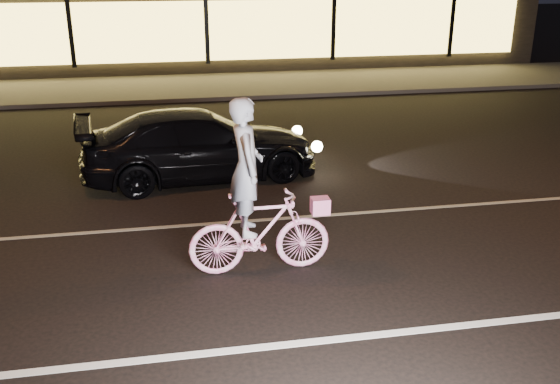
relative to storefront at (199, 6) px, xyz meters
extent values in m
plane|color=black|center=(0.00, -18.97, -2.15)|extent=(90.00, 90.00, 0.00)
cube|color=silver|center=(0.00, -20.47, -2.14)|extent=(60.00, 0.12, 0.01)
cube|color=gray|center=(0.00, -16.97, -2.14)|extent=(60.00, 0.10, 0.01)
cube|color=#383533|center=(0.00, -5.97, -2.09)|extent=(30.00, 4.00, 0.12)
cube|color=black|center=(0.00, 0.03, -0.15)|extent=(25.00, 8.00, 4.00)
cube|color=#FFD659|center=(0.00, -4.07, -0.55)|extent=(23.00, 0.15, 2.00)
cube|color=black|center=(-4.50, -4.15, -0.55)|extent=(0.15, 0.08, 2.20)
cube|color=black|center=(0.00, -4.15, -0.55)|extent=(0.15, 0.08, 2.20)
cube|color=black|center=(4.50, -4.15, -0.55)|extent=(0.15, 0.08, 2.20)
cube|color=black|center=(9.00, -4.15, -0.55)|extent=(0.15, 0.08, 2.20)
imported|color=#F1308E|center=(-0.39, -18.69, -1.57)|extent=(1.93, 0.54, 1.16)
imported|color=white|center=(-0.56, -18.69, -0.63)|extent=(0.44, 0.66, 1.82)
cube|color=#EB5A83|center=(0.43, -18.69, -1.24)|extent=(0.24, 0.20, 0.22)
imported|color=black|center=(-0.93, -14.66, -1.49)|extent=(4.71, 2.35, 1.31)
sphere|color=#FFF2BF|center=(1.15, -13.81, -1.54)|extent=(0.22, 0.22, 0.22)
sphere|color=#FFF2BF|center=(1.29, -15.01, -1.54)|extent=(0.22, 0.22, 0.22)
camera|label=1|loc=(-1.51, -26.24, 1.92)|focal=40.00mm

